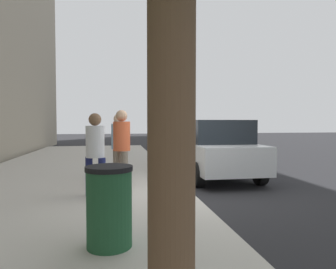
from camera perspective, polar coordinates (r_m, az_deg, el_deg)
ground_plane at (r=7.19m, az=3.92°, el=-11.41°), size 80.00×80.00×0.00m
sidewalk_slab at (r=7.11m, az=-20.77°, el=-11.09°), size 28.00×6.00×0.15m
parking_meter at (r=7.54m, az=-0.93°, el=-1.79°), size 0.36×0.12×1.41m
pedestrian_at_meter at (r=7.35m, az=-8.66°, el=-1.25°), size 0.53×0.40×1.85m
pedestrian_bystander at (r=6.48m, az=-13.47°, el=-2.46°), size 0.41×0.43×1.74m
parking_officer at (r=8.19m, az=-9.21°, el=-1.25°), size 0.51×0.39×1.78m
parked_sedan_near at (r=9.60m, az=8.55°, el=-2.57°), size 4.41×1.98×1.77m
trash_bin at (r=3.96m, az=-10.93°, el=-13.03°), size 0.59×0.59×1.01m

